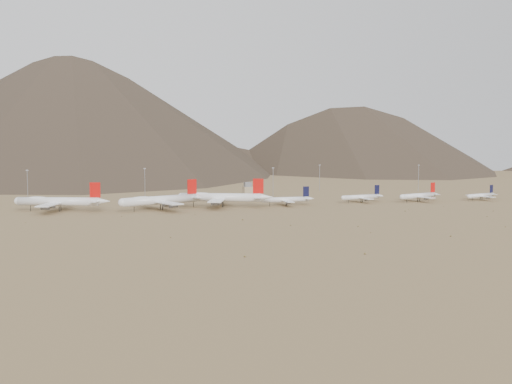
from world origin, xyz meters
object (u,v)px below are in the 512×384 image
object	(u,v)px
widebody_west	(59,201)
widebody_centre	(160,200)
widebody_east	(222,197)
control_tower	(248,190)
narrowbody_b	(362,197)
narrowbody_a	(287,200)

from	to	relation	value
widebody_west	widebody_centre	distance (m)	71.23
widebody_west	widebody_east	xyz separation A→B (m)	(117.15, -5.74, 0.29)
widebody_centre	widebody_east	xyz separation A→B (m)	(46.83, 5.60, 0.17)
widebody_west	widebody_centre	xyz separation A→B (m)	(70.32, -11.34, 0.13)
widebody_centre	control_tower	xyz separation A→B (m)	(91.52, 91.22, -1.97)
widebody_centre	widebody_east	bearing A→B (deg)	-14.58
widebody_east	narrowbody_b	distance (m)	116.72
widebody_west	widebody_centre	world-z (taller)	widebody_centre
control_tower	widebody_west	bearing A→B (deg)	-153.73
widebody_west	narrowbody_b	world-z (taller)	widebody_west
widebody_centre	narrowbody_b	bearing A→B (deg)	-18.86
narrowbody_a	control_tower	bearing A→B (deg)	94.30
narrowbody_b	control_tower	distance (m)	110.61
widebody_east	widebody_centre	bearing A→B (deg)	-151.59
widebody_west	control_tower	world-z (taller)	widebody_west
widebody_west	control_tower	size ratio (longest dim) A/B	5.54
widebody_east	narrowbody_a	xyz separation A→B (m)	(50.57, -3.90, -2.78)
control_tower	narrowbody_a	bearing A→B (deg)	-86.24
widebody_centre	narrowbody_b	distance (m)	163.69
widebody_east	narrowbody_a	bearing A→B (deg)	17.18
widebody_east	narrowbody_b	bearing A→B (deg)	22.39
narrowbody_b	control_tower	bearing A→B (deg)	121.24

